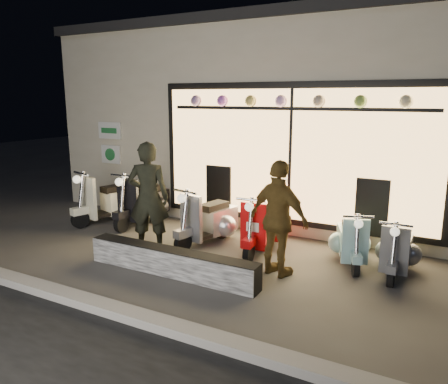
{
  "coord_description": "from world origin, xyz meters",
  "views": [
    {
      "loc": [
        3.53,
        -5.66,
        2.6
      ],
      "look_at": [
        0.13,
        0.6,
        1.05
      ],
      "focal_mm": 35.0,
      "sensor_mm": 36.0,
      "label": 1
    }
  ],
  "objects_px": {
    "woman": "(279,219)",
    "graffiti_barrier": "(171,262)",
    "scooter_red": "(264,226)",
    "scooter_silver": "(212,220)",
    "man": "(149,197)"
  },
  "relations": [
    {
      "from": "man",
      "to": "woman",
      "type": "relative_size",
      "value": 1.09
    },
    {
      "from": "woman",
      "to": "man",
      "type": "bearing_deg",
      "value": 18.68
    },
    {
      "from": "graffiti_barrier",
      "to": "scooter_red",
      "type": "bearing_deg",
      "value": 67.05
    },
    {
      "from": "graffiti_barrier",
      "to": "scooter_silver",
      "type": "height_order",
      "value": "scooter_silver"
    },
    {
      "from": "man",
      "to": "woman",
      "type": "distance_m",
      "value": 2.33
    },
    {
      "from": "scooter_red",
      "to": "graffiti_barrier",
      "type": "bearing_deg",
      "value": -117.08
    },
    {
      "from": "graffiti_barrier",
      "to": "scooter_red",
      "type": "xyz_separation_m",
      "value": [
        0.74,
        1.74,
        0.2
      ]
    },
    {
      "from": "graffiti_barrier",
      "to": "scooter_silver",
      "type": "distance_m",
      "value": 1.65
    },
    {
      "from": "woman",
      "to": "graffiti_barrier",
      "type": "bearing_deg",
      "value": 45.74
    },
    {
      "from": "graffiti_barrier",
      "to": "scooter_red",
      "type": "relative_size",
      "value": 2.05
    },
    {
      "from": "graffiti_barrier",
      "to": "scooter_silver",
      "type": "bearing_deg",
      "value": 98.25
    },
    {
      "from": "scooter_red",
      "to": "woman",
      "type": "xyz_separation_m",
      "value": [
        0.65,
        -0.99,
        0.47
      ]
    },
    {
      "from": "graffiti_barrier",
      "to": "man",
      "type": "distance_m",
      "value": 1.39
    },
    {
      "from": "graffiti_barrier",
      "to": "scooter_silver",
      "type": "xyz_separation_m",
      "value": [
        -0.23,
        1.62,
        0.21
      ]
    },
    {
      "from": "scooter_red",
      "to": "woman",
      "type": "height_order",
      "value": "woman"
    }
  ]
}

